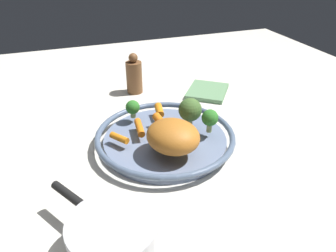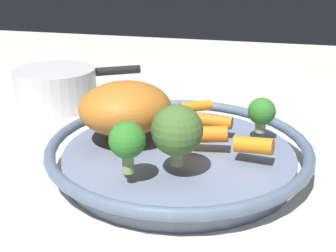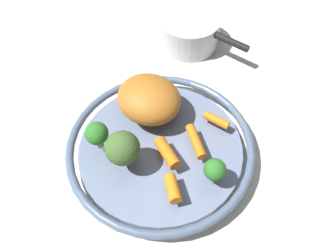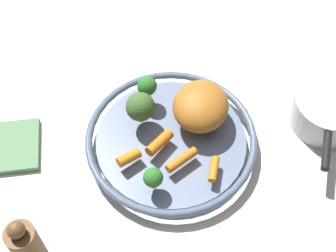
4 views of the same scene
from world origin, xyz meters
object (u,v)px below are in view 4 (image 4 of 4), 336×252
(broccoli_floret_edge, at_px, (140,107))
(baby_carrot_back, at_px, (158,141))
(baby_carrot_near_rim, at_px, (182,160))
(roast_chicken_piece, at_px, (201,106))
(pepper_mill, at_px, (25,244))
(serving_bowl, at_px, (171,141))
(baby_carrot_right, at_px, (129,158))
(broccoli_floret_mid, at_px, (153,178))
(broccoli_floret_large, at_px, (147,86))
(dish_towel, at_px, (4,148))
(saucepan, at_px, (327,112))
(baby_carrot_center, at_px, (214,169))

(broccoli_floret_edge, bearing_deg, baby_carrot_back, 75.16)
(baby_carrot_near_rim, relative_size, broccoli_floret_edge, 0.95)
(roast_chicken_piece, distance_m, pepper_mill, 0.42)
(serving_bowl, height_order, baby_carrot_right, baby_carrot_right)
(baby_carrot_near_rim, distance_m, broccoli_floret_mid, 0.08)
(baby_carrot_near_rim, bearing_deg, baby_carrot_back, -86.76)
(serving_bowl, xyz_separation_m, baby_carrot_near_rim, (0.03, 0.06, 0.03))
(broccoli_floret_large, xyz_separation_m, dish_towel, (0.28, -0.13, -0.07))
(baby_carrot_right, bearing_deg, pepper_mill, 1.60)
(broccoli_floret_large, bearing_deg, baby_carrot_back, 56.41)
(saucepan, bearing_deg, broccoli_floret_edge, -41.66)
(baby_carrot_center, height_order, saucepan, saucepan)
(roast_chicken_piece, xyz_separation_m, dish_towel, (0.33, -0.25, -0.07))
(baby_carrot_back, bearing_deg, serving_bowl, 172.24)
(roast_chicken_piece, height_order, broccoli_floret_mid, roast_chicken_piece)
(baby_carrot_near_rim, height_order, dish_towel, baby_carrot_near_rim)
(baby_carrot_center, height_order, broccoli_floret_edge, broccoli_floret_edge)
(baby_carrot_near_rim, relative_size, dish_towel, 0.48)
(roast_chicken_piece, distance_m, baby_carrot_right, 0.18)
(dish_towel, bearing_deg, saucepan, 141.07)
(baby_carrot_back, xyz_separation_m, broccoli_floret_large, (-0.07, -0.10, 0.03))
(broccoli_floret_large, height_order, saucepan, broccoli_floret_large)
(baby_carrot_center, relative_size, broccoli_floret_mid, 1.04)
(roast_chicken_piece, bearing_deg, broccoli_floret_edge, -41.29)
(baby_carrot_right, bearing_deg, baby_carrot_center, 127.03)
(broccoli_floret_edge, relative_size, pepper_mill, 0.54)
(baby_carrot_back, xyz_separation_m, saucepan, (-0.31, 0.19, -0.01))
(roast_chicken_piece, xyz_separation_m, baby_carrot_back, (0.11, -0.01, -0.02))
(baby_carrot_back, bearing_deg, baby_carrot_right, -11.23)
(broccoli_floret_edge, distance_m, pepper_mill, 0.33)
(pepper_mill, bearing_deg, baby_carrot_right, -178.40)
(broccoli_floret_mid, bearing_deg, baby_carrot_center, 150.04)
(roast_chicken_piece, height_order, baby_carrot_right, roast_chicken_piece)
(saucepan, bearing_deg, serving_bowl, -34.04)
(baby_carrot_near_rim, height_order, pepper_mill, pepper_mill)
(roast_chicken_piece, xyz_separation_m, broccoli_floret_large, (0.04, -0.11, 0.00))
(broccoli_floret_large, bearing_deg, dish_towel, -25.34)
(broccoli_floret_large, relative_size, pepper_mill, 0.44)
(broccoli_floret_mid, height_order, pepper_mill, pepper_mill)
(roast_chicken_piece, xyz_separation_m, baby_carrot_near_rim, (0.11, 0.05, -0.03))
(roast_chicken_piece, relative_size, saucepan, 0.58)
(saucepan, bearing_deg, broccoli_floret_large, -50.16)
(broccoli_floret_mid, bearing_deg, baby_carrot_near_rim, 178.09)
(baby_carrot_right, bearing_deg, broccoli_floret_edge, -146.76)
(broccoli_floret_edge, bearing_deg, baby_carrot_right, 33.24)
(baby_carrot_back, distance_m, pepper_mill, 0.31)
(roast_chicken_piece, distance_m, baby_carrot_near_rim, 0.12)
(pepper_mill, bearing_deg, broccoli_floret_mid, 164.68)
(baby_carrot_center, height_order, baby_carrot_back, baby_carrot_back)
(baby_carrot_center, relative_size, broccoli_floret_large, 0.85)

